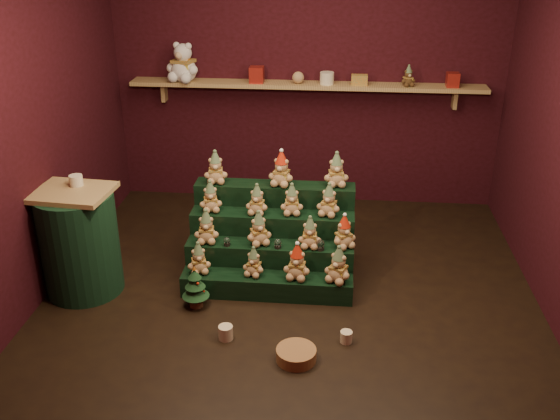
# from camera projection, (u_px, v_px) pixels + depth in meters

# --- Properties ---
(ground) EXTENTS (4.00, 4.00, 0.00)m
(ground) POSITION_uv_depth(u_px,v_px,m) (291.00, 294.00, 5.16)
(ground) COLOR black
(ground) RESTS_ON ground
(back_wall) EXTENTS (4.00, 0.10, 2.80)m
(back_wall) POSITION_uv_depth(u_px,v_px,m) (307.00, 71.00, 6.43)
(back_wall) COLOR black
(back_wall) RESTS_ON ground
(front_wall) EXTENTS (4.00, 0.10, 2.80)m
(front_wall) POSITION_uv_depth(u_px,v_px,m) (256.00, 273.00, 2.72)
(front_wall) COLOR black
(front_wall) RESTS_ON ground
(left_wall) EXTENTS (0.10, 4.00, 2.80)m
(left_wall) POSITION_uv_depth(u_px,v_px,m) (25.00, 124.00, 4.75)
(left_wall) COLOR black
(left_wall) RESTS_ON ground
(back_shelf) EXTENTS (3.60, 0.26, 0.24)m
(back_shelf) POSITION_uv_depth(u_px,v_px,m) (306.00, 86.00, 6.31)
(back_shelf) COLOR tan
(back_shelf) RESTS_ON ground
(riser_tier_front) EXTENTS (1.40, 0.22, 0.18)m
(riser_tier_front) POSITION_uv_depth(u_px,v_px,m) (267.00, 286.00, 5.10)
(riser_tier_front) COLOR black
(riser_tier_front) RESTS_ON ground
(riser_tier_midfront) EXTENTS (1.40, 0.22, 0.36)m
(riser_tier_midfront) POSITION_uv_depth(u_px,v_px,m) (270.00, 263.00, 5.26)
(riser_tier_midfront) COLOR black
(riser_tier_midfront) RESTS_ON ground
(riser_tier_midback) EXTENTS (1.40, 0.22, 0.54)m
(riser_tier_midback) POSITION_uv_depth(u_px,v_px,m) (272.00, 241.00, 5.43)
(riser_tier_midback) COLOR black
(riser_tier_midback) RESTS_ON ground
(riser_tier_back) EXTENTS (1.40, 0.22, 0.72)m
(riser_tier_back) POSITION_uv_depth(u_px,v_px,m) (275.00, 221.00, 5.59)
(riser_tier_back) COLOR black
(riser_tier_back) RESTS_ON ground
(teddy_0) EXTENTS (0.24, 0.22, 0.27)m
(teddy_0) POSITION_uv_depth(u_px,v_px,m) (199.00, 258.00, 5.07)
(teddy_0) COLOR tan
(teddy_0) RESTS_ON riser_tier_front
(teddy_1) EXTENTS (0.21, 0.20, 0.25)m
(teddy_1) POSITION_uv_depth(u_px,v_px,m) (254.00, 262.00, 5.03)
(teddy_1) COLOR tan
(teddy_1) RESTS_ON riser_tier_front
(teddy_2) EXTENTS (0.24, 0.22, 0.30)m
(teddy_2) POSITION_uv_depth(u_px,v_px,m) (297.00, 262.00, 4.98)
(teddy_2) COLOR tan
(teddy_2) RESTS_ON riser_tier_front
(teddy_3) EXTENTS (0.28, 0.27, 0.30)m
(teddy_3) POSITION_uv_depth(u_px,v_px,m) (338.00, 264.00, 4.94)
(teddy_3) COLOR tan
(teddy_3) RESTS_ON riser_tier_front
(teddy_4) EXTENTS (0.22, 0.21, 0.29)m
(teddy_4) POSITION_uv_depth(u_px,v_px,m) (206.00, 227.00, 5.17)
(teddy_4) COLOR tan
(teddy_4) RESTS_ON riser_tier_midfront
(teddy_5) EXTENTS (0.27, 0.26, 0.29)m
(teddy_5) POSITION_uv_depth(u_px,v_px,m) (259.00, 228.00, 5.13)
(teddy_5) COLOR tan
(teddy_5) RESTS_ON riser_tier_midfront
(teddy_6) EXTENTS (0.19, 0.17, 0.27)m
(teddy_6) POSITION_uv_depth(u_px,v_px,m) (310.00, 232.00, 5.09)
(teddy_6) COLOR tan
(teddy_6) RESTS_ON riser_tier_midfront
(teddy_7) EXTENTS (0.27, 0.26, 0.28)m
(teddy_7) POSITION_uv_depth(u_px,v_px,m) (344.00, 232.00, 5.09)
(teddy_7) COLOR tan
(teddy_7) RESTS_ON riser_tier_midfront
(teddy_8) EXTENTS (0.23, 0.22, 0.27)m
(teddy_8) POSITION_uv_depth(u_px,v_px,m) (210.00, 197.00, 5.30)
(teddy_8) COLOR tan
(teddy_8) RESTS_ON riser_tier_midback
(teddy_9) EXTENTS (0.21, 0.19, 0.26)m
(teddy_9) POSITION_uv_depth(u_px,v_px,m) (257.00, 200.00, 5.25)
(teddy_9) COLOR tan
(teddy_9) RESTS_ON riser_tier_midback
(teddy_10) EXTENTS (0.21, 0.19, 0.27)m
(teddy_10) POSITION_uv_depth(u_px,v_px,m) (292.00, 199.00, 5.25)
(teddy_10) COLOR tan
(teddy_10) RESTS_ON riser_tier_midback
(teddy_11) EXTENTS (0.24, 0.23, 0.28)m
(teddy_11) POSITION_uv_depth(u_px,v_px,m) (329.00, 200.00, 5.22)
(teddy_11) COLOR tan
(teddy_11) RESTS_ON riser_tier_midback
(teddy_12) EXTENTS (0.23, 0.22, 0.29)m
(teddy_12) POSITION_uv_depth(u_px,v_px,m) (216.00, 167.00, 5.41)
(teddy_12) COLOR tan
(teddy_12) RESTS_ON riser_tier_back
(teddy_13) EXTENTS (0.26, 0.24, 0.30)m
(teddy_13) POSITION_uv_depth(u_px,v_px,m) (281.00, 169.00, 5.35)
(teddy_13) COLOR tan
(teddy_13) RESTS_ON riser_tier_back
(teddy_14) EXTENTS (0.24, 0.22, 0.30)m
(teddy_14) POSITION_uv_depth(u_px,v_px,m) (336.00, 170.00, 5.34)
(teddy_14) COLOR tan
(teddy_14) RESTS_ON riser_tier_back
(snow_globe_a) EXTENTS (0.06, 0.06, 0.08)m
(snow_globe_a) POSITION_uv_depth(u_px,v_px,m) (227.00, 241.00, 5.15)
(snow_globe_a) COLOR black
(snow_globe_a) RESTS_ON riser_tier_midfront
(snow_globe_b) EXTENTS (0.06, 0.06, 0.08)m
(snow_globe_b) POSITION_uv_depth(u_px,v_px,m) (278.00, 243.00, 5.11)
(snow_globe_b) COLOR black
(snow_globe_b) RESTS_ON riser_tier_midfront
(snow_globe_c) EXTENTS (0.07, 0.07, 0.09)m
(snow_globe_c) POSITION_uv_depth(u_px,v_px,m) (320.00, 245.00, 5.08)
(snow_globe_c) COLOR black
(snow_globe_c) RESTS_ON riser_tier_midfront
(side_table) EXTENTS (0.62, 0.62, 0.90)m
(side_table) POSITION_uv_depth(u_px,v_px,m) (80.00, 242.00, 5.04)
(side_table) COLOR tan
(side_table) RESTS_ON ground
(table_ornament) EXTENTS (0.11, 0.11, 0.09)m
(table_ornament) POSITION_uv_depth(u_px,v_px,m) (76.00, 180.00, 4.93)
(table_ornament) COLOR beige
(table_ornament) RESTS_ON side_table
(mini_christmas_tree) EXTENTS (0.22, 0.22, 0.37)m
(mini_christmas_tree) POSITION_uv_depth(u_px,v_px,m) (195.00, 287.00, 4.92)
(mini_christmas_tree) COLOR #4D2E1B
(mini_christmas_tree) RESTS_ON ground
(mug_left) EXTENTS (0.11, 0.11, 0.11)m
(mug_left) POSITION_uv_depth(u_px,v_px,m) (226.00, 333.00, 4.58)
(mug_left) COLOR beige
(mug_left) RESTS_ON ground
(mug_right) EXTENTS (0.09, 0.09, 0.09)m
(mug_right) POSITION_uv_depth(u_px,v_px,m) (346.00, 337.00, 4.55)
(mug_right) COLOR beige
(mug_right) RESTS_ON ground
(wicker_basket) EXTENTS (0.34, 0.34, 0.09)m
(wicker_basket) POSITION_uv_depth(u_px,v_px,m) (296.00, 355.00, 4.36)
(wicker_basket) COLOR #A16E40
(wicker_basket) RESTS_ON ground
(white_bear) EXTENTS (0.43, 0.40, 0.49)m
(white_bear) POSITION_uv_depth(u_px,v_px,m) (183.00, 57.00, 6.28)
(white_bear) COLOR white
(white_bear) RESTS_ON back_shelf
(brown_bear) EXTENTS (0.18, 0.17, 0.20)m
(brown_bear) POSITION_uv_depth(u_px,v_px,m) (408.00, 76.00, 6.14)
(brown_bear) COLOR #483018
(brown_bear) RESTS_ON back_shelf
(gift_tin_red_a) EXTENTS (0.14, 0.14, 0.16)m
(gift_tin_red_a) POSITION_uv_depth(u_px,v_px,m) (257.00, 75.00, 6.29)
(gift_tin_red_a) COLOR maroon
(gift_tin_red_a) RESTS_ON back_shelf
(gift_tin_cream) EXTENTS (0.14, 0.14, 0.12)m
(gift_tin_cream) POSITION_uv_depth(u_px,v_px,m) (327.00, 78.00, 6.24)
(gift_tin_cream) COLOR beige
(gift_tin_cream) RESTS_ON back_shelf
(gift_tin_red_b) EXTENTS (0.12, 0.12, 0.14)m
(gift_tin_red_b) POSITION_uv_depth(u_px,v_px,m) (453.00, 80.00, 6.13)
(gift_tin_red_b) COLOR maroon
(gift_tin_red_b) RESTS_ON back_shelf
(shelf_plush_ball) EXTENTS (0.12, 0.12, 0.12)m
(shelf_plush_ball) POSITION_uv_depth(u_px,v_px,m) (298.00, 78.00, 6.26)
(shelf_plush_ball) COLOR tan
(shelf_plush_ball) RESTS_ON back_shelf
(scarf_gift_box) EXTENTS (0.16, 0.10, 0.10)m
(scarf_gift_box) POSITION_uv_depth(u_px,v_px,m) (359.00, 80.00, 6.22)
(scarf_gift_box) COLOR orange
(scarf_gift_box) RESTS_ON back_shelf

